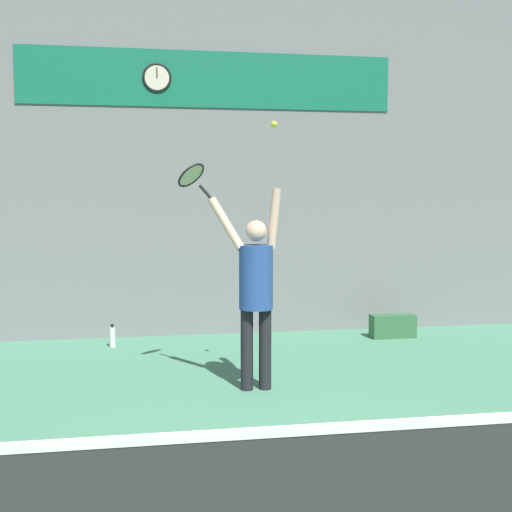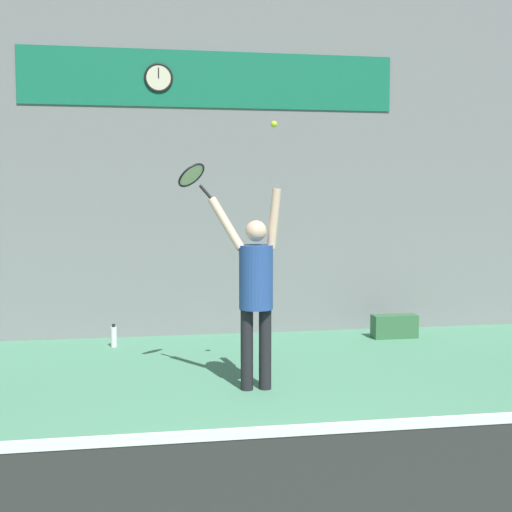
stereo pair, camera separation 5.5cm
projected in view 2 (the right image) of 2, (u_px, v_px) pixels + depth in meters
The scene contains 8 objects.
back_wall at pixel (211, 161), 10.19m from camera, with size 18.00×0.10×5.00m.
sponsor_banner at pixel (211, 79), 10.04m from camera, with size 5.29×0.02×0.79m.
scoreboard_clock at pixel (159, 78), 9.89m from camera, with size 0.40×0.04×0.40m.
tennis_player at pixel (256, 285), 7.32m from camera, with size 0.76×0.45×2.09m.
tennis_racket at pixel (192, 176), 7.50m from camera, with size 0.42×0.42×0.39m.
tennis_ball at pixel (274, 124), 7.18m from camera, with size 0.07×0.07×0.07m.
water_bottle at pixel (114, 336), 9.47m from camera, with size 0.08×0.08×0.31m.
equipment_bag at pixel (394, 326), 10.08m from camera, with size 0.63×0.24×0.33m.
Camera 2 is at (-1.15, -4.18, 2.02)m, focal length 50.00 mm.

